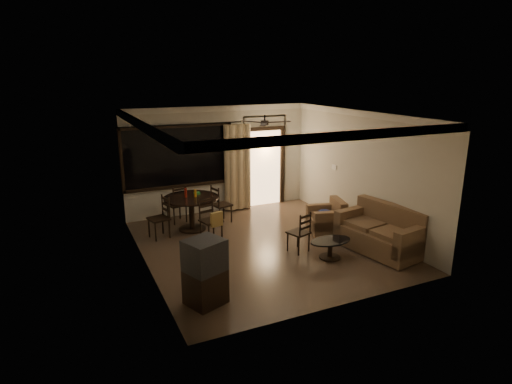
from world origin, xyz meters
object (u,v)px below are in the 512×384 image
dining_table (191,204)px  tv_cabinet (205,272)px  sofa (382,233)px  dining_chair_south (211,227)px  dining_chair_west (160,226)px  dining_chair_north (177,211)px  side_chair (299,240)px  coffee_table (330,246)px  armchair (328,219)px  dining_chair_east (221,211)px

dining_table → tv_cabinet: 3.47m
dining_table → sofa: dining_table is taller
dining_chair_south → sofa: sofa is taller
dining_chair_west → dining_chair_north: size_ratio=1.00×
dining_chair_west → dining_chair_south: same height
dining_chair_west → tv_cabinet: 3.20m
dining_chair_north → dining_chair_south: bearing=90.8°
sofa → side_chair: bearing=147.5°
dining_chair_south → coffee_table: size_ratio=1.08×
coffee_table → dining_chair_west: bearing=138.1°
dining_chair_west → sofa: 4.86m
armchair → coffee_table: 1.47m
dining_chair_east → tv_cabinet: (-1.60, -3.57, 0.27)m
coffee_table → side_chair: bearing=126.2°
dining_chair_north → side_chair: dining_chair_north is taller
dining_chair_east → coffee_table: 3.20m
dining_chair_west → coffee_table: (2.86, -2.57, -0.03)m
tv_cabinet → coffee_table: tv_cabinet is taller
dining_table → dining_chair_south: size_ratio=1.36×
dining_chair_west → armchair: bearing=56.8°
coffee_table → dining_table: bearing=126.5°
sofa → side_chair: (-1.60, 0.67, -0.11)m
dining_chair_east → side_chair: dining_chair_east is taller
dining_table → armchair: size_ratio=1.38×
dining_chair_south → armchair: 2.72m
sofa → armchair: size_ratio=2.02×
tv_cabinet → dining_chair_south: bearing=47.5°
dining_chair_west → dining_chair_east: same height
dining_chair_south → tv_cabinet: tv_cabinet is taller
dining_table → dining_chair_east: (0.81, 0.19, -0.35)m
dining_chair_south → dining_chair_east: bearing=45.7°
armchair → dining_table: bearing=167.2°
armchair → coffee_table: size_ratio=1.07×
dining_chair_west → side_chair: 3.17m
dining_chair_west → tv_cabinet: tv_cabinet is taller
dining_table → tv_cabinet: size_ratio=1.18×
armchair → side_chair: 1.37m
dining_chair_north → tv_cabinet: 4.11m
tv_cabinet → armchair: 4.07m
dining_chair_north → coffee_table: bearing=109.7°
dining_chair_south → armchair: size_ratio=1.02×
tv_cabinet → sofa: size_ratio=0.58×
dining_chair_south → sofa: bearing=-47.1°
tv_cabinet → sofa: bearing=-14.3°
dining_table → dining_chair_west: (-0.82, -0.19, -0.35)m
dining_chair_north → side_chair: (1.82, -2.88, -0.02)m
armchair → side_chair: side_chair is taller
dining_table → dining_chair_west: bearing=-166.7°
sofa → side_chair: size_ratio=2.15×
dining_chair_west → tv_cabinet: (0.03, -3.19, 0.27)m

